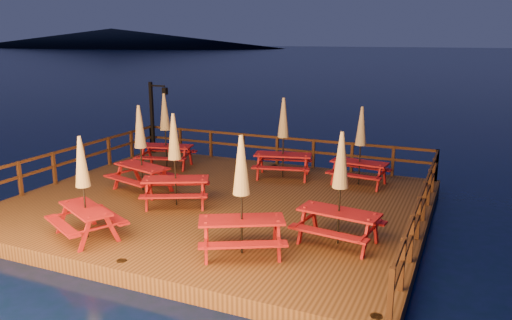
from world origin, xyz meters
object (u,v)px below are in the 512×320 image
object	(u,v)px
picnic_table_1	(83,186)
picnic_table_2	(175,158)
lamp_post	(155,111)
picnic_table_0	(283,137)

from	to	relation	value
picnic_table_1	picnic_table_2	xyz separation A→B (m)	(0.70, 2.94, 0.09)
lamp_post	picnic_table_0	size ratio (longest dim) A/B	1.07
picnic_table_2	picnic_table_0	bearing A→B (deg)	39.72
lamp_post	picnic_table_2	distance (m)	7.06
picnic_table_0	picnic_table_2	bearing A→B (deg)	-127.32
picnic_table_0	picnic_table_1	distance (m)	7.44
picnic_table_2	picnic_table_1	bearing A→B (deg)	-129.75
picnic_table_0	picnic_table_1	world-z (taller)	picnic_table_0
lamp_post	picnic_table_2	xyz separation A→B (m)	(4.46, -5.46, -0.38)
lamp_post	picnic_table_0	distance (m)	6.43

